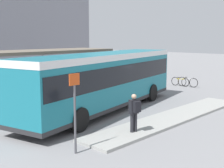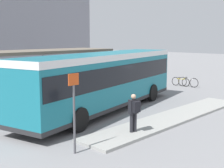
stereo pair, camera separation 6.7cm
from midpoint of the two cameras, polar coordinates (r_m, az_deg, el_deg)
name	(u,v)px [view 1 (the left image)]	position (r m, az deg, el deg)	size (l,w,h in m)	color
ground_plane	(104,111)	(17.19, -1.51, -4.89)	(120.00, 120.00, 0.00)	gray
curb_island	(173,117)	(15.86, 11.01, -5.98)	(11.39, 1.80, 0.12)	#9E9E99
city_bus	(104,77)	(16.87, -1.52, 1.20)	(12.49, 4.92, 3.14)	#197284
pedestrian_waiting	(134,110)	(12.81, 3.98, -4.85)	(0.43, 0.47, 1.59)	#232328
bicycle_white	(188,82)	(26.03, 13.60, 0.36)	(0.48, 1.81, 0.78)	black
bicycle_yellow	(180,82)	(26.30, 12.28, 0.43)	(0.48, 1.67, 0.72)	black
station_shelter	(43,53)	(20.31, -12.65, 5.64)	(9.64, 3.18, 3.19)	#706656
platform_sign	(75,110)	(10.72, -6.99, -4.69)	(0.44, 0.08, 2.80)	#4C4C51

